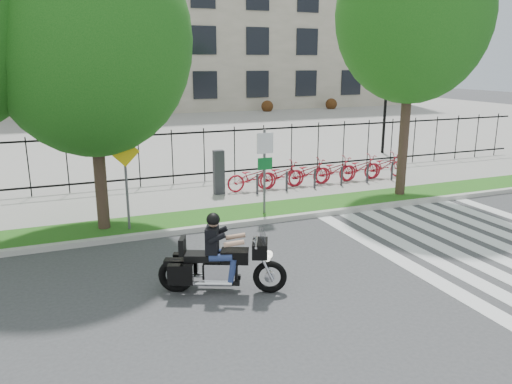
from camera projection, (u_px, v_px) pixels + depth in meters
name	position (u px, v px, depth m)	size (l,w,h in m)	color
ground	(325.00, 281.00, 10.59)	(120.00, 120.00, 0.00)	#3A3A3C
curb	(254.00, 222.00, 14.26)	(60.00, 0.20, 0.15)	#B0AFA6
grass_verge	(244.00, 214.00, 15.02)	(60.00, 1.50, 0.15)	#1D5715
sidewalk	(219.00, 194.00, 17.27)	(60.00, 3.50, 0.15)	gray
plaza	(139.00, 131.00, 33.04)	(80.00, 34.00, 0.10)	gray
crosswalk_stripes	(497.00, 250.00, 12.32)	(5.70, 8.00, 0.01)	silver
iron_fence	(204.00, 155.00, 18.57)	(30.00, 0.06, 2.00)	black
office_building	(100.00, 4.00, 48.42)	(60.00, 21.90, 20.15)	gray
lamp_post_right	(386.00, 89.00, 24.14)	(1.06, 0.70, 4.25)	black
street_tree_1	(89.00, 39.00, 12.31)	(5.09, 5.09, 7.84)	#3B2820
street_tree_2	(413.00, 14.00, 15.56)	(4.84, 4.84, 8.60)	#3B2820
bike_share_station	(320.00, 171.00, 18.26)	(7.78, 0.86, 1.50)	#2D2D33
sign_pole_regulatory	(265.00, 161.00, 14.45)	(0.50, 0.09, 2.50)	#59595B
sign_pole_warning	(126.00, 171.00, 13.04)	(0.78, 0.09, 2.49)	#59595B
motorcycle_rider	(221.00, 261.00, 9.94)	(2.44, 1.38, 2.01)	black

